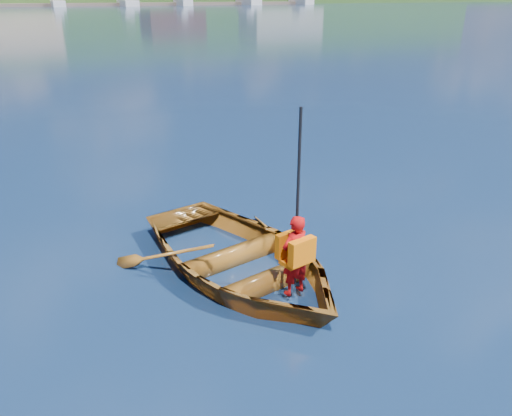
{
  "coord_description": "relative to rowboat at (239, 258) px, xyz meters",
  "views": [
    {
      "loc": [
        -3.01,
        -5.29,
        3.37
      ],
      "look_at": [
        -0.6,
        -0.06,
        0.88
      ],
      "focal_mm": 35.0,
      "sensor_mm": 36.0,
      "label": 1
    }
  ],
  "objects": [
    {
      "name": "ground",
      "position": [
        0.84,
        0.06,
        -0.21
      ],
      "size": [
        600.0,
        600.0,
        0.0
      ],
      "color": "#102542",
      "rests_on": "ground"
    },
    {
      "name": "rowboat",
      "position": [
        0.0,
        0.0,
        0.0
      ],
      "size": [
        3.18,
        3.94,
        0.72
      ],
      "color": "brown",
      "rests_on": "ground"
    },
    {
      "name": "child_paddler",
      "position": [
        0.34,
        -0.85,
        0.41
      ],
      "size": [
        0.4,
        0.4,
        2.16
      ],
      "color": "#AC090B",
      "rests_on": "ground"
    },
    {
      "name": "dock",
      "position": [
        1.59,
        148.06,
        0.19
      ],
      "size": [
        160.05,
        8.71,
        0.8
      ],
      "color": "brown",
      "rests_on": "ground"
    },
    {
      "name": "marina_yachts",
      "position": [
        13.38,
        143.37,
        1.12
      ],
      "size": [
        144.68,
        12.88,
        4.25
      ],
      "color": "silver",
      "rests_on": "ground"
    }
  ]
}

